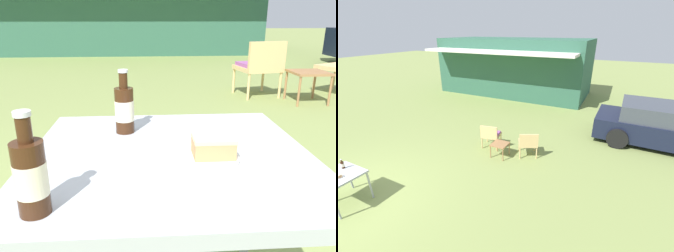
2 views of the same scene
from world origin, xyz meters
The scene contains 9 objects.
ground_plane centered at (0.00, 0.00, 0.00)m, with size 60.00×60.00×0.00m, color olive.
cabin_building centered at (-0.74, 10.51, 1.55)m, with size 8.30×5.01×3.08m.
parked_car centered at (6.40, 6.32, 0.65)m, with size 4.14×2.19×1.34m.
wicker_chair_cushioned centered at (1.55, 3.65, 0.45)m, with size 0.63×0.62×0.79m.
wicker_chair_plain centered at (2.82, 3.63, 0.45)m, with size 0.72×0.71×0.79m.
garden_side_table centered at (2.08, 3.26, 0.37)m, with size 0.46×0.46×0.42m.
patio_table centered at (0.00, 0.00, 0.65)m, with size 0.84×0.78×0.72m.
cake_on_plate centered at (0.11, -0.05, 0.75)m, with size 0.20×0.20×0.07m.
cola_bottle_near centered at (-0.14, 0.19, 0.81)m, with size 0.07×0.07×0.22m.
Camera 2 is at (4.88, -1.91, 3.49)m, focal length 24.00 mm.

